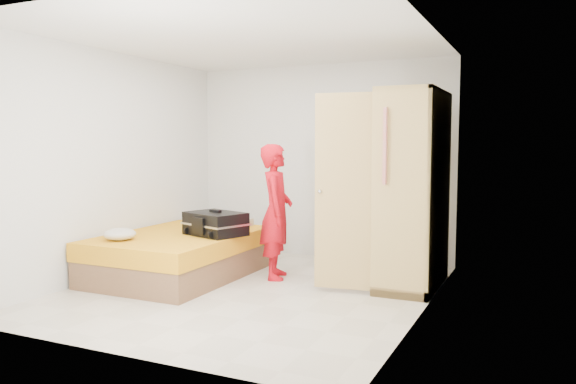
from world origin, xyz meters
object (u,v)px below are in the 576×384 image
at_px(suitcase, 215,224).
at_px(round_cushion, 120,234).
at_px(person, 276,211).
at_px(bed, 180,255).
at_px(wardrobe, 408,195).

bearing_deg(suitcase, round_cushion, -116.42).
xyz_separation_m(person, round_cushion, (-1.38, -1.04, -0.20)).
bearing_deg(suitcase, bed, -147.12).
distance_m(person, suitcase, 0.71).
xyz_separation_m(bed, wardrobe, (2.50, 0.64, 0.75)).
xyz_separation_m(wardrobe, suitcase, (-2.08, -0.53, -0.37)).
bearing_deg(round_cushion, suitcase, 44.24).
relative_size(wardrobe, suitcase, 2.65).
relative_size(wardrobe, round_cushion, 6.09).
distance_m(wardrobe, round_cushion, 3.13).
height_order(person, suitcase, person).
bearing_deg(bed, wardrobe, 14.28).
distance_m(bed, round_cushion, 0.77).
relative_size(bed, person, 1.32).
relative_size(person, round_cushion, 4.45).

